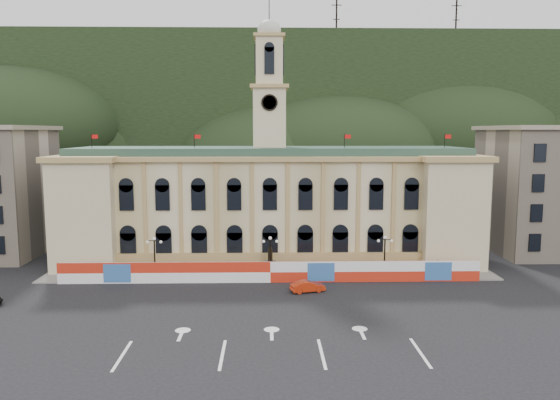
{
  "coord_description": "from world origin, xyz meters",
  "views": [
    {
      "loc": [
        -0.41,
        -47.92,
        17.82
      ],
      "look_at": [
        1.22,
        18.0,
        9.47
      ],
      "focal_mm": 35.0,
      "sensor_mm": 36.0,
      "label": 1
    }
  ],
  "objects": [
    {
      "name": "ground",
      "position": [
        0.0,
        0.0,
        0.0
      ],
      "size": [
        260.0,
        260.0,
        0.0
      ],
      "primitive_type": "plane",
      "color": "black",
      "rests_on": "ground"
    },
    {
      "name": "lamp_left",
      "position": [
        -14.0,
        17.0,
        3.07
      ],
      "size": [
        1.96,
        0.44,
        5.15
      ],
      "color": "black",
      "rests_on": "ground"
    },
    {
      "name": "lamp_center",
      "position": [
        0.0,
        17.0,
        3.07
      ],
      "size": [
        1.96,
        0.44,
        5.15
      ],
      "color": "black",
      "rests_on": "ground"
    },
    {
      "name": "lane_markings",
      "position": [
        0.0,
        -5.0,
        0.0
      ],
      "size": [
        26.0,
        10.0,
        0.02
      ],
      "primitive_type": null,
      "color": "white",
      "rests_on": "ground"
    },
    {
      "name": "red_sedan",
      "position": [
        4.12,
        11.01,
        0.64
      ],
      "size": [
        3.38,
        4.58,
        1.27
      ],
      "primitive_type": "imported",
      "rotation": [
        0.0,
        0.0,
        1.85
      ],
      "color": "#B7270D",
      "rests_on": "ground"
    },
    {
      "name": "statue",
      "position": [
        0.0,
        18.0,
        1.19
      ],
      "size": [
        1.4,
        1.4,
        3.72
      ],
      "color": "#595651",
      "rests_on": "ground"
    },
    {
      "name": "city_hall",
      "position": [
        0.0,
        27.63,
        7.85
      ],
      "size": [
        56.2,
        17.6,
        37.1
      ],
      "color": "beige",
      "rests_on": "ground"
    },
    {
      "name": "pavement",
      "position": [
        0.0,
        17.75,
        0.08
      ],
      "size": [
        56.0,
        5.5,
        0.16
      ],
      "primitive_type": "cube",
      "color": "slate",
      "rests_on": "ground"
    },
    {
      "name": "hoarding_fence",
      "position": [
        0.06,
        15.07,
        1.25
      ],
      "size": [
        50.0,
        0.44,
        2.5
      ],
      "color": "red",
      "rests_on": "ground"
    },
    {
      "name": "hill_ridge",
      "position": [
        0.03,
        121.99,
        19.48
      ],
      "size": [
        230.0,
        80.0,
        64.0
      ],
      "color": "black",
      "rests_on": "ground"
    },
    {
      "name": "lamp_right",
      "position": [
        14.0,
        17.0,
        3.07
      ],
      "size": [
        1.96,
        0.44,
        5.15
      ],
      "color": "black",
      "rests_on": "ground"
    }
  ]
}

